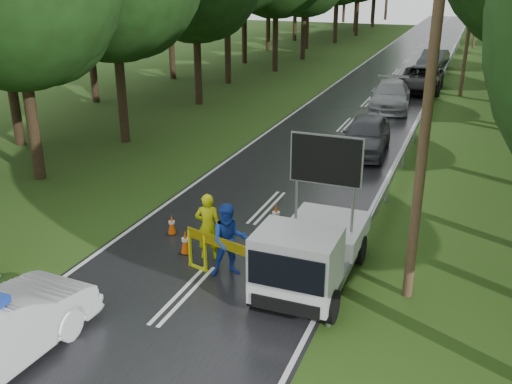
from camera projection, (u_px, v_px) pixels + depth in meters
The scene contains 17 objects.
ground at pixel (184, 294), 14.24m from camera, with size 160.00×160.00×0.00m, color #244012.
road at pixel (384, 85), 40.30m from camera, with size 7.00×140.00×0.02m, color black.
guardrail at pixel (439, 82), 38.56m from camera, with size 0.12×60.06×0.70m.
utility_pole_near at pixel (429, 93), 12.39m from camera, with size 1.40×0.24×10.00m.
utility_pole_mid at pixel (471, 14), 34.97m from camera, with size 1.40×0.24×10.00m.
work_truck at pixel (310, 252), 14.24m from camera, with size 2.11×4.64×3.68m.
barrier at pixel (229, 251), 14.52m from camera, with size 2.75×0.82×1.18m.
officer at pixel (208, 226), 15.72m from camera, with size 0.71×0.46×1.94m, color #D7E10C.
civilian at pixel (229, 240), 14.82m from camera, with size 0.98×0.76×2.01m, color #1A41AE.
queue_car_first at pixel (366, 135), 25.09m from camera, with size 1.91×4.74×1.62m, color #404147.
queue_car_second at pixel (390, 95), 33.19m from camera, with size 2.20×5.42×1.57m, color #94979B.
queue_car_third at pixel (421, 79), 38.02m from camera, with size 2.71×5.87×1.63m, color black.
queue_car_fourth at pixel (434, 60), 45.93m from camera, with size 1.73×4.97×1.64m, color #45474D.
cone_center at pixel (185, 242), 16.19m from camera, with size 0.34×0.34×0.73m.
cone_far at pixel (276, 216), 17.80m from camera, with size 0.39×0.39×0.82m.
cone_left_mid at pixel (172, 225), 17.41m from camera, with size 0.31×0.31×0.65m.
cone_right at pixel (336, 280), 14.24m from camera, with size 0.34×0.34×0.72m.
Camera 1 is at (6.15, -10.85, 7.55)m, focal length 40.00 mm.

